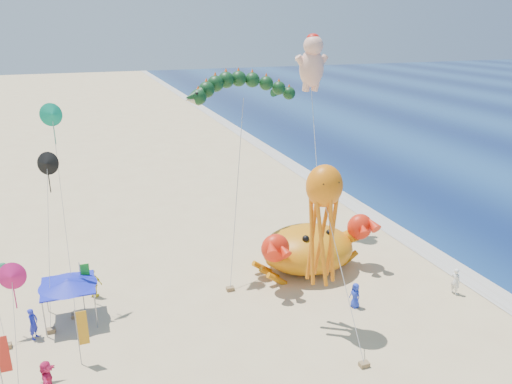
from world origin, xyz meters
TOP-DOWN VIEW (x-y plane):
  - ground at (0.00, 0.00)m, footprint 320.00×320.00m
  - foam_strip at (12.00, 0.00)m, footprint 320.00×320.00m
  - crab_inflatable at (2.15, 2.75)m, footprint 8.84×6.45m
  - dragon_kite at (-1.33, 6.75)m, footprint 9.28×7.71m
  - cherub_kite at (5.36, 9.76)m, footprint 2.41×6.36m
  - octopus_kite at (-0.16, -3.51)m, footprint 2.00×5.30m
  - canopy_blue at (-13.54, 1.77)m, footprint 3.23×3.23m
  - feather_flags at (-15.22, -0.35)m, footprint 6.91×6.29m
  - beachgoers at (-11.37, -0.07)m, footprint 28.13×13.45m
  - small_kites at (-15.08, 1.76)m, footprint 5.81×9.89m

SIDE VIEW (x-z plane):
  - ground at x=0.00m, z-range 0.00..0.00m
  - foam_strip at x=12.00m, z-range 0.01..0.01m
  - beachgoers at x=-11.37m, z-range -0.06..1.82m
  - crab_inflatable at x=2.15m, z-range -0.23..3.65m
  - feather_flags at x=-15.22m, z-range 0.41..3.61m
  - canopy_blue at x=-13.54m, z-range 1.09..3.79m
  - octopus_kite at x=-0.16m, z-range 1.95..11.49m
  - small_kites at x=-15.08m, z-range 1.59..13.92m
  - dragon_kite at x=-1.33m, z-range 5.51..18.62m
  - cherub_kite at x=5.36m, z-range 5.81..21.55m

